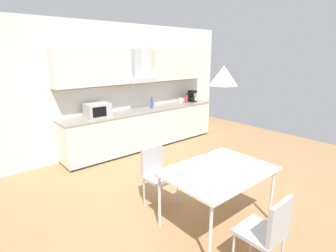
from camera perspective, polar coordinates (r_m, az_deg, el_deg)
The scene contains 14 objects.
ground_plane at distance 4.08m, azimuth 1.53°, elevation -16.40°, with size 9.33×7.87×0.02m, color #9E754C.
wall_back at distance 5.78m, azimuth -16.48°, elevation 7.40°, with size 7.47×0.10×2.79m, color silver.
kitchen_counter at distance 6.18m, azimuth -5.18°, elevation -0.46°, with size 3.85×0.67×0.90m.
backsplash_tile at distance 6.28m, azimuth -6.98°, elevation 6.49°, with size 3.83×0.02×0.55m, color silver.
upper_wall_cabinets at distance 6.08m, azimuth -6.36°, elevation 12.87°, with size 3.83×0.40×0.74m.
microwave at distance 5.49m, azimuth -15.07°, elevation 3.34°, with size 0.48×0.35×0.28m.
coffee_maker at distance 7.08m, azimuth 5.14°, elevation 6.51°, with size 0.18×0.19×0.30m.
bottle_white at distance 6.85m, azimuth 2.73°, elevation 5.66°, with size 0.06×0.06×0.19m.
bottle_blue at distance 6.18m, azimuth -3.55°, elevation 4.89°, with size 0.06×0.06×0.26m.
bottle_red at distance 6.92m, azimuth 3.98°, elevation 5.96°, with size 0.08×0.08×0.24m.
dining_table at distance 3.37m, azimuth 10.88°, elevation -10.00°, with size 1.34×0.95×0.76m.
chair_near_left at distance 2.84m, azimuth 20.96°, elevation -20.22°, with size 0.41×0.41×0.87m.
chair_far_left at distance 3.80m, azimuth -2.47°, elevation -9.62°, with size 0.42×0.42×0.87m.
pendant_lamp at distance 3.06m, azimuth 12.03°, elevation 10.69°, with size 0.32×0.32×0.22m, color silver.
Camera 1 is at (-2.32, -2.57, 2.14)m, focal length 28.00 mm.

